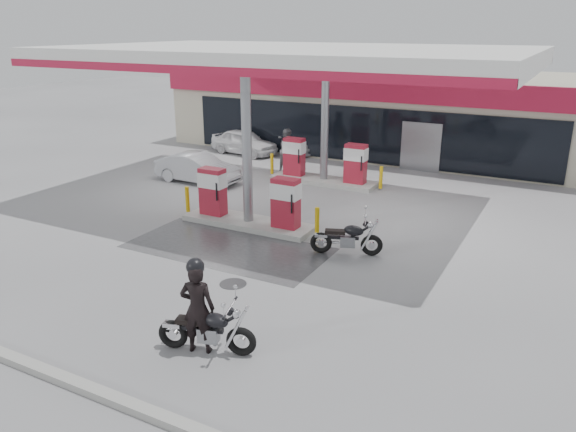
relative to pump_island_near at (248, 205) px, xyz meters
The scene contains 15 objects.
ground 2.12m from the pump_island_near, 90.00° to the right, with size 90.00×90.00×0.00m, color gray.
wet_patch 2.18m from the pump_island_near, 75.96° to the right, with size 6.00×3.00×0.00m, color #4C4C4F.
drain_cover 4.53m from the pump_island_near, 63.43° to the right, with size 0.70×0.70×0.01m, color #38383A.
kerb 9.02m from the pump_island_near, 90.00° to the right, with size 28.00×0.25×0.15m, color gray.
store_building 14.00m from the pump_island_near, 89.98° to the left, with size 22.00×8.22×4.00m.
canopy 5.46m from the pump_island_near, 90.00° to the left, with size 16.00×10.02×5.51m.
pump_island_near is the anchor object (origin of this frame).
pump_island_far 6.00m from the pump_island_near, 90.00° to the left, with size 5.14×1.30×1.78m.
main_motorcycle 7.62m from the pump_island_near, 64.33° to the right, with size 2.03×0.90×1.07m.
biker_main 7.60m from the pump_island_near, 65.79° to the right, with size 0.70×0.46×1.92m, color black.
parked_motorcycle 3.92m from the pump_island_near, 11.49° to the right, with size 2.01×0.99×1.08m.
sedan_white 10.96m from the pump_island_near, 122.90° to the left, with size 1.47×3.66×1.25m, color white.
attendant 7.35m from the pump_island_near, 107.68° to the left, with size 0.95×0.74×1.95m, color #5D5D63.
hatchback_silver 5.94m from the pump_island_near, 142.72° to the left, with size 1.29×3.71×1.22m, color #AEB0B6.
parked_car_left 11.74m from the pump_island_near, 112.54° to the left, with size 1.81×4.46×1.29m, color #A9ADB1.
Camera 1 is at (9.37, -12.89, 6.31)m, focal length 35.00 mm.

